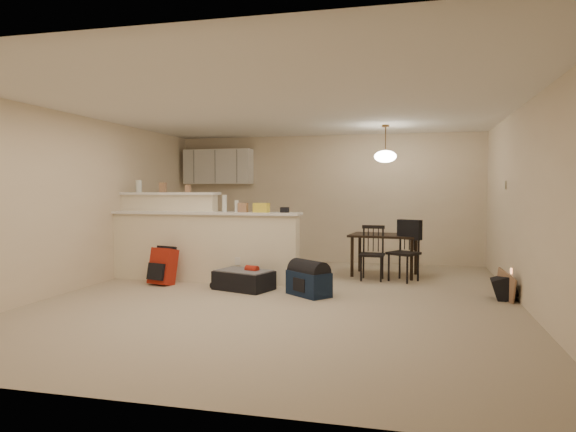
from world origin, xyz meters
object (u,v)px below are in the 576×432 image
(dining_table, at_px, (385,239))
(pendant_lamp, at_px, (385,156))
(suitcase, at_px, (244,280))
(red_backpack, at_px, (163,266))
(dining_chair_near, at_px, (372,253))
(dining_chair_far, at_px, (404,251))
(black_daypack, at_px, (503,288))
(navy_duffel, at_px, (309,283))

(dining_table, bearing_deg, pendant_lamp, -110.00)
(suitcase, height_order, red_backpack, red_backpack)
(dining_chair_near, distance_m, dining_chair_far, 0.49)
(dining_chair_near, distance_m, suitcase, 2.13)
(dining_table, bearing_deg, dining_chair_near, -102.66)
(dining_table, xyz_separation_m, suitcase, (-1.90, -1.68, -0.48))
(dining_table, height_order, black_daypack, dining_table)
(suitcase, height_order, black_daypack, black_daypack)
(black_daypack, bearing_deg, dining_chair_far, 55.27)
(dining_table, height_order, dining_chair_far, dining_chair_far)
(pendant_lamp, relative_size, suitcase, 0.79)
(suitcase, distance_m, black_daypack, 3.51)
(dining_chair_far, xyz_separation_m, red_backpack, (-3.53, -1.13, -0.20))
(red_backpack, relative_size, black_daypack, 1.63)
(navy_duffel, height_order, black_daypack, navy_duffel)
(red_backpack, distance_m, navy_duffel, 2.33)
(pendant_lamp, height_order, dining_chair_near, pendant_lamp)
(dining_chair_near, height_order, red_backpack, dining_chair_near)
(pendant_lamp, bearing_deg, suitcase, -138.52)
(dining_table, distance_m, navy_duffel, 2.13)
(dining_table, relative_size, navy_duffel, 1.95)
(pendant_lamp, distance_m, black_daypack, 2.87)
(pendant_lamp, distance_m, suitcase, 3.14)
(suitcase, bearing_deg, pendant_lamp, 59.92)
(dining_chair_near, height_order, suitcase, dining_chair_near)
(dining_table, bearing_deg, navy_duffel, -109.33)
(pendant_lamp, xyz_separation_m, navy_duffel, (-0.91, -1.87, -1.82))
(dining_chair_near, distance_m, red_backpack, 3.25)
(navy_duffel, bearing_deg, red_backpack, -147.81)
(dining_chair_far, bearing_deg, navy_duffel, -99.77)
(suitcase, bearing_deg, red_backpack, -165.71)
(dining_chair_far, bearing_deg, dining_chair_near, -146.17)
(dining_table, relative_size, dining_chair_near, 1.37)
(dining_table, distance_m, red_backpack, 3.60)
(pendant_lamp, xyz_separation_m, black_daypack, (1.61, -1.51, -1.84))
(dining_chair_near, relative_size, navy_duffel, 1.42)
(dining_chair_far, bearing_deg, suitcase, -120.00)
(pendant_lamp, distance_m, navy_duffel, 2.77)
(dining_table, distance_m, dining_chair_near, 0.54)
(suitcase, distance_m, navy_duffel, 1.01)
(dining_table, relative_size, pendant_lamp, 1.91)
(dining_chair_far, xyz_separation_m, black_daypack, (1.29, -1.05, -0.32))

